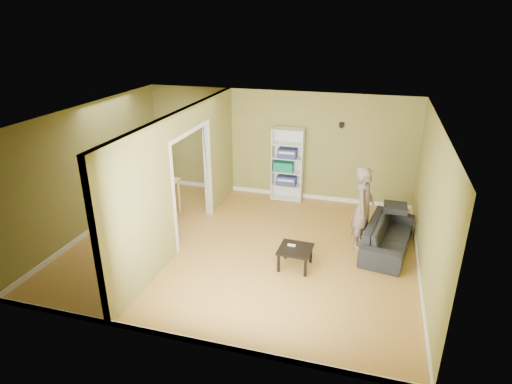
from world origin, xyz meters
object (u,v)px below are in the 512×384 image
at_px(chair_left, 116,191).
at_px(chair_far, 162,187).
at_px(chair_near, 132,209).
at_px(dining_table, 145,185).
at_px(sofa, 389,231).
at_px(coffee_table, 295,251).
at_px(person, 364,201).
at_px(bookshelf, 288,164).

distance_m(chair_left, chair_far, 1.03).
bearing_deg(chair_near, dining_table, 107.54).
height_order(sofa, chair_left, chair_left).
height_order(coffee_table, chair_left, chair_left).
bearing_deg(sofa, person, 103.45).
xyz_separation_m(coffee_table, chair_left, (-4.43, 1.29, 0.13)).
bearing_deg(chair_far, bookshelf, -152.42).
height_order(sofa, person, person).
bearing_deg(dining_table, sofa, -0.82).
relative_size(chair_left, chair_near, 1.03).
bearing_deg(sofa, coffee_table, 134.78).
height_order(person, coffee_table, person).
distance_m(dining_table, chair_far, 0.63).
xyz_separation_m(sofa, coffee_table, (-1.59, -1.14, -0.04)).
bearing_deg(bookshelf, coffee_table, -75.31).
bearing_deg(person, coffee_table, 145.11).
xyz_separation_m(sofa, chair_near, (-5.17, -0.59, 0.08)).
distance_m(sofa, dining_table, 5.21).
xyz_separation_m(bookshelf, coffee_table, (0.80, -3.04, -0.56)).
bearing_deg(bookshelf, person, -45.98).
height_order(dining_table, chair_near, chair_near).
xyz_separation_m(coffee_table, chair_near, (-3.58, 0.55, 0.12)).
height_order(person, dining_table, person).
xyz_separation_m(person, coffee_table, (-1.08, -1.10, -0.63)).
relative_size(sofa, chair_near, 2.18).
bearing_deg(sofa, chair_left, 97.75).
bearing_deg(bookshelf, chair_left, -154.26).
relative_size(person, chair_near, 2.16).
height_order(bookshelf, chair_far, bookshelf).
height_order(bookshelf, dining_table, bookshelf).
height_order(sofa, coffee_table, sofa).
relative_size(sofa, person, 1.01).
height_order(person, bookshelf, person).
distance_m(coffee_table, chair_far, 3.95).
height_order(bookshelf, coffee_table, bookshelf).
relative_size(person, dining_table, 1.47).
bearing_deg(sofa, bookshelf, 60.67).
bearing_deg(person, bookshelf, 53.51).
bearing_deg(chair_near, person, 22.10).
bearing_deg(person, sofa, -76.26).
bearing_deg(person, chair_left, 97.51).
bearing_deg(dining_table, chair_near, -87.85).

